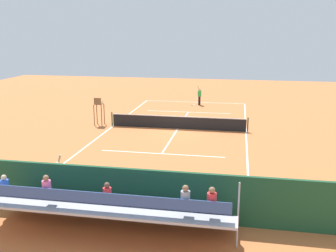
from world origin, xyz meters
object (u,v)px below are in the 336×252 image
at_px(tennis_player, 199,95).
at_px(tennis_ball_far, 179,105).
at_px(bleacher_stand, 111,209).
at_px(equipment_bag, 156,207).
at_px(tennis_ball_near, 194,111).
at_px(courtside_bench, 195,200).
at_px(tennis_racket, 194,105).
at_px(umpire_chair, 99,108).
at_px(line_judge, 58,176).
at_px(tennis_net, 178,122).

bearing_deg(tennis_player, tennis_ball_far, 20.22).
relative_size(bleacher_stand, equipment_bag, 10.07).
distance_m(tennis_ball_near, tennis_ball_far, 3.21).
height_order(equipment_bag, tennis_ball_near, equipment_bag).
height_order(courtside_bench, equipment_bag, courtside_bench).
bearing_deg(bleacher_stand, equipment_bag, -121.51).
xyz_separation_m(courtside_bench, tennis_racket, (2.72, -22.70, -0.54)).
bearing_deg(umpire_chair, line_judge, 102.92).
relative_size(tennis_player, tennis_racket, 3.35).
height_order(tennis_net, tennis_ball_near, tennis_net).
xyz_separation_m(tennis_player, tennis_racket, (0.54, 0.18, -1.00)).
height_order(bleacher_stand, tennis_ball_far, bleacher_stand).
bearing_deg(tennis_player, line_judge, 80.41).
bearing_deg(courtside_bench, equipment_bag, 4.70).
height_order(umpire_chair, courtside_bench, umpire_chair).
relative_size(umpire_chair, equipment_bag, 2.38).
bearing_deg(tennis_player, equipment_bag, 91.55).
bearing_deg(umpire_chair, tennis_player, -125.78).
relative_size(tennis_net, line_judge, 5.35).
height_order(equipment_bag, tennis_racket, equipment_bag).
xyz_separation_m(tennis_net, bleacher_stand, (-0.01, 15.40, 0.44)).
height_order(umpire_chair, tennis_player, umpire_chair).
relative_size(umpire_chair, tennis_racket, 3.72).
distance_m(courtside_bench, tennis_ball_near, 19.67).
height_order(tennis_net, tennis_ball_far, tennis_net).
relative_size(courtside_bench, line_judge, 0.93).
bearing_deg(umpire_chair, bleacher_stand, 111.77).
bearing_deg(tennis_ball_far, tennis_ball_near, 124.55).
distance_m(bleacher_stand, tennis_player, 25.01).
distance_m(bleacher_stand, tennis_racket, 24.84).
height_order(tennis_ball_near, tennis_ball_far, same).
xyz_separation_m(tennis_net, equipment_bag, (-1.23, 13.40, -0.32)).
height_order(tennis_ball_far, line_judge, line_judge).
xyz_separation_m(umpire_chair, tennis_racket, (-6.27, -9.27, -1.30)).
bearing_deg(courtside_bench, tennis_player, -84.54).
bearing_deg(tennis_ball_far, line_judge, 85.05).
xyz_separation_m(tennis_net, line_judge, (3.20, 12.93, 0.51)).
bearing_deg(line_judge, equipment_bag, 173.94).
bearing_deg(equipment_bag, bleacher_stand, 58.49).
bearing_deg(tennis_ball_far, tennis_player, -159.78).
bearing_deg(tennis_ball_near, bleacher_stand, 88.68).
height_order(bleacher_stand, equipment_bag, bleacher_stand).
bearing_deg(bleacher_stand, tennis_ball_far, -86.90).
height_order(tennis_net, equipment_bag, tennis_net).
distance_m(umpire_chair, tennis_racket, 11.27).
relative_size(umpire_chair, tennis_player, 1.11).
height_order(bleacher_stand, umpire_chair, bleacher_stand).
relative_size(courtside_bench, tennis_ball_near, 27.27).
bearing_deg(tennis_net, line_judge, 76.11).
xyz_separation_m(tennis_player, tennis_ball_far, (1.92, 0.71, -0.98)).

